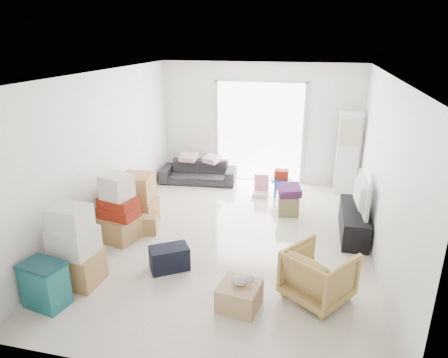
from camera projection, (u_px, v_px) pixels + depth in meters
room_shell at (232, 162)px, 6.30m from camera, size 4.98×6.48×3.18m
sliding_door at (259, 128)px, 9.06m from camera, size 2.10×0.04×2.33m
ac_tower at (348, 153)px, 8.47m from camera, size 0.45×0.30×1.75m
tv_console at (353, 222)px, 6.81m from camera, size 0.42×1.39×0.46m
television at (355, 206)px, 6.71m from camera, size 0.64×1.03×0.13m
sofa at (199, 169)px, 9.22m from camera, size 1.74×0.65×0.67m
pillow_left at (188, 151)px, 9.14m from camera, size 0.44×0.35×0.13m
pillow_right at (212, 153)px, 9.02m from camera, size 0.47×0.44×0.13m
armchair at (319, 272)px, 5.09m from camera, size 1.01×1.00×0.77m
storage_bins at (45, 284)px, 4.98m from camera, size 0.58×0.46×0.60m
box_stack_a at (75, 249)px, 5.39m from camera, size 0.65×0.55×1.14m
box_stack_b at (119, 212)px, 6.56m from camera, size 0.68×0.68×1.14m
box_stack_c at (138, 200)px, 7.18m from camera, size 0.62×0.57×0.92m
loose_box at (146, 223)px, 6.93m from camera, size 0.46×0.46×0.32m
duffel_bag at (169, 258)px, 5.81m from camera, size 0.64×0.58×0.35m
ottoman at (288, 205)px, 7.62m from camera, size 0.43×0.43×0.38m
blanket at (289, 192)px, 7.53m from camera, size 0.50×0.50×0.14m
kids_table at (281, 178)px, 8.38m from camera, size 0.45×0.45×0.59m
toy_walker at (261, 190)px, 8.52m from camera, size 0.34×0.29×0.45m
wood_crate at (239, 296)px, 4.99m from camera, size 0.56×0.56×0.32m
plush_bunny at (242, 280)px, 4.92m from camera, size 0.29×0.16×0.15m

